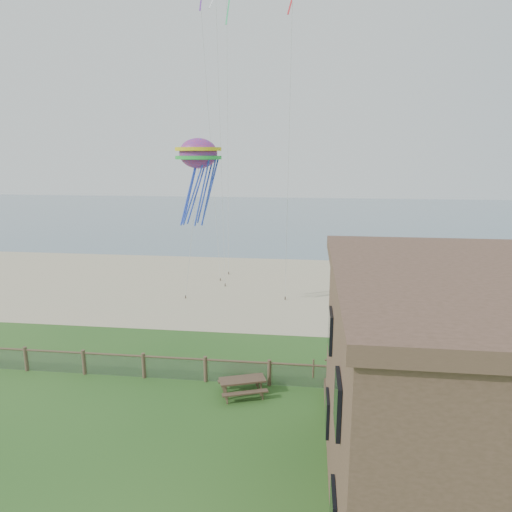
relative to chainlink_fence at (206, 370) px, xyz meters
name	(u,v)px	position (x,y,z in m)	size (l,w,h in m)	color
ground	(166,466)	(0.00, -6.00, -0.55)	(160.00, 160.00, 0.00)	#23501B
sand_beach	(251,286)	(0.00, 16.00, -0.55)	(72.00, 20.00, 0.02)	#C3B08D
ocean	(284,216)	(0.00, 60.00, -0.55)	(160.00, 68.00, 0.02)	slate
chainlink_fence	(206,370)	(0.00, 0.00, 0.00)	(36.20, 0.20, 1.25)	brown
motel_deck	(507,406)	(13.00, -1.00, -0.30)	(15.00, 2.00, 0.50)	brown
picnic_table	(242,386)	(1.90, -1.00, -0.13)	(2.00, 1.51, 0.85)	brown
octopus_kite	(199,179)	(-2.36, 9.19, 8.39)	(2.94, 2.07, 6.04)	red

